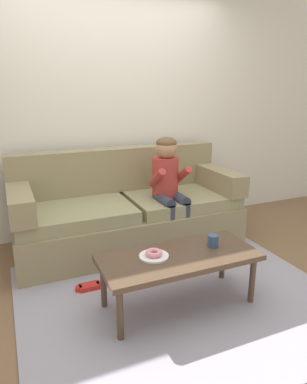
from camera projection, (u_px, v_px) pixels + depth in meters
ground at (165, 282)px, 2.90m from camera, size 10.00×10.00×0.00m
wall_back at (111, 103)px, 3.73m from camera, size 8.00×0.10×2.80m
area_rug at (179, 298)px, 2.68m from camera, size 2.35×2.00×0.01m
couch at (127, 212)px, 3.54m from camera, size 2.21×0.90×0.95m
coffee_table at (179, 260)px, 2.49m from camera, size 1.14×0.50×0.41m
person_child at (169, 182)px, 3.40m from camera, size 0.34×0.58×1.10m
plate at (154, 256)px, 2.45m from camera, size 0.21×0.21×0.01m
donut at (154, 253)px, 2.44m from camera, size 0.15×0.15×0.04m
mug at (213, 241)px, 2.60m from camera, size 0.08×0.08×0.09m
toy_controller at (89, 287)px, 2.78m from camera, size 0.23×0.09×0.05m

